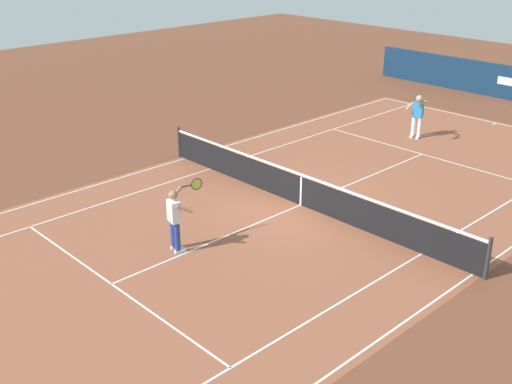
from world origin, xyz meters
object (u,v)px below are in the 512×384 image
(tennis_net, at_px, (301,190))
(tennis_player_near, at_px, (175,217))
(tennis_player_far, at_px, (418,114))
(tennis_ball, at_px, (335,191))

(tennis_net, height_order, tennis_player_near, tennis_player_near)
(tennis_player_far, bearing_deg, tennis_ball, 11.64)
(tennis_net, relative_size, tennis_ball, 177.27)
(tennis_net, relative_size, tennis_player_far, 6.89)
(tennis_net, bearing_deg, tennis_player_near, -3.59)
(tennis_net, bearing_deg, tennis_player_far, -171.00)
(tennis_player_far, bearing_deg, tennis_net, 9.00)
(tennis_player_near, xyz_separation_m, tennis_ball, (-5.78, 0.34, -0.90))
(tennis_net, xyz_separation_m, tennis_ball, (-1.47, 0.07, -0.46))
(tennis_net, distance_m, tennis_ball, 1.54)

